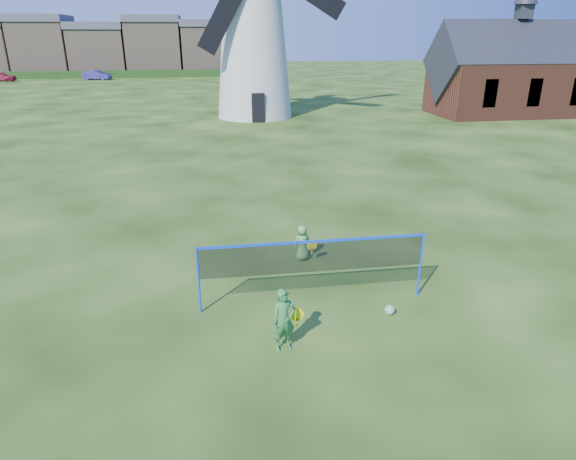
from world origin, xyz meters
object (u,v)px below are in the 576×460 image
Objects in this scene: windmill at (253,34)px; chapel at (514,75)px; badminton_net at (313,258)px; play_ball at (390,310)px; player_girl at (284,320)px; player_boy at (302,243)px; car_left at (1,77)px; car_right at (97,75)px.

windmill is 1.38× the size of chapel.
play_ball is at bearing -24.96° from badminton_net.
player_girl is at bearing -118.85° from badminton_net.
chapel is 12.21× the size of player_boy.
windmill is 19.59m from chapel.
car_left is at bearing 115.58° from play_ball.
chapel is 33.08m from badminton_net.
car_left is 0.93× the size of car_right.
badminton_net is 1.33× the size of car_right.
play_ball is (0.31, -28.34, -5.60)m from windmill.
play_ball is 0.06× the size of car_right.
windmill is 28.88m from play_ball.
windmill is at bearing -139.87° from car_left.
play_ball is (1.56, -0.73, -1.03)m from badminton_net.
windmill is 3.28× the size of badminton_net.
chapel is 34.93m from player_girl.
car_left is at bearing 143.21° from chapel.
player_boy is at bearing 60.80° from player_girl.
car_left is at bearing 106.86° from car_right.
badminton_net is 22.95× the size of play_ball.
player_girl is at bearing -127.97° from chapel.
player_girl is 0.36× the size of car_left.
play_ball is at bearing -89.37° from windmill.
car_left is at bearing -77.70° from player_boy.
windmill is at bearing 87.40° from badminton_net.
player_boy is (0.19, 2.34, -0.65)m from badminton_net.
player_girl is (-0.89, -1.62, -0.50)m from badminton_net.
windmill reaches higher than car_right.
badminton_net is 3.95× the size of player_girl.
windmill reaches higher than car_left.
windmill is 40.32m from car_right.
car_left is (-49.40, 36.94, -2.26)m from chapel.
badminton_net is at bearing -155.74° from car_left.
chapel is 32.79m from play_ball.
player_girl reaches higher than car_left.
windmill is 28.01m from badminton_net.
player_girl is at bearing -94.19° from windmill.
car_right is at bearing -88.37° from car_left.
player_girl is (-21.45, -27.48, -2.23)m from chapel.
player_boy is at bearing -149.47° from car_right.
windmill is at bearing -138.13° from car_right.
play_ball is at bearing 100.73° from player_boy.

